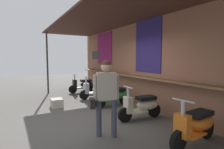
# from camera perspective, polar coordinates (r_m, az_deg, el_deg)

# --- Properties ---
(ground_plane) EXTENTS (30.19, 30.19, 0.00)m
(ground_plane) POSITION_cam_1_polar(r_m,az_deg,el_deg) (5.34, -4.80, -13.69)
(ground_plane) COLOR #56544F
(market_stall_facade) EXTENTS (10.78, 2.81, 3.27)m
(market_stall_facade) POSITION_cam_1_polar(r_m,az_deg,el_deg) (6.04, 10.81, 6.19)
(market_stall_facade) COLOR #8C5B44
(market_stall_facade) RESTS_ON ground_plane
(scooter_black) EXTENTS (0.46, 1.40, 0.97)m
(scooter_black) POSITION_cam_1_polar(r_m,az_deg,el_deg) (9.18, -9.04, -3.28)
(scooter_black) COLOR black
(scooter_black) RESTS_ON ground_plane
(scooter_silver) EXTENTS (0.46, 1.40, 0.97)m
(scooter_silver) POSITION_cam_1_polar(r_m,az_deg,el_deg) (7.79, -5.06, -4.74)
(scooter_silver) COLOR #B2B5BA
(scooter_silver) RESTS_ON ground_plane
(scooter_green) EXTENTS (0.46, 1.40, 0.97)m
(scooter_green) POSITION_cam_1_polar(r_m,az_deg,el_deg) (6.42, 0.89, -6.85)
(scooter_green) COLOR #237533
(scooter_green) RESTS_ON ground_plane
(scooter_cream) EXTENTS (0.49, 1.40, 0.97)m
(scooter_cream) POSITION_cam_1_polar(r_m,az_deg,el_deg) (5.18, 9.83, -9.84)
(scooter_cream) COLOR beige
(scooter_cream) RESTS_ON ground_plane
(scooter_orange) EXTENTS (0.49, 1.40, 0.97)m
(scooter_orange) POSITION_cam_1_polar(r_m,az_deg,el_deg) (4.09, 25.55, -14.38)
(scooter_orange) COLOR orange
(scooter_orange) RESTS_ON ground_plane
(shopper_with_handbag) EXTENTS (0.36, 0.67, 1.69)m
(shopper_with_handbag) POSITION_cam_1_polar(r_m,az_deg,el_deg) (3.85, -2.05, -5.17)
(shopper_with_handbag) COLOR #383D4C
(shopper_with_handbag) RESTS_ON ground_plane
(merchandise_crate) EXTENTS (0.50, 0.40, 0.29)m
(merchandise_crate) POSITION_cam_1_polar(r_m,az_deg,el_deg) (6.70, -17.34, -8.70)
(merchandise_crate) COLOR #B2A899
(merchandise_crate) RESTS_ON ground_plane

